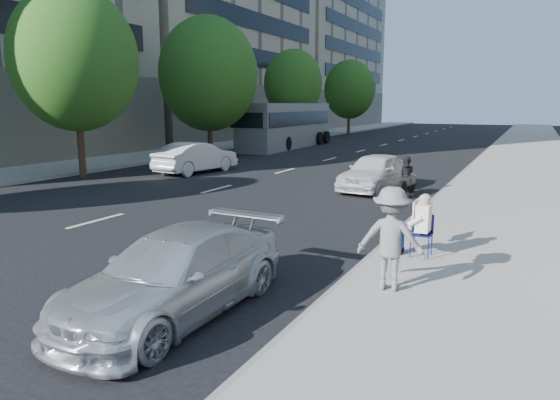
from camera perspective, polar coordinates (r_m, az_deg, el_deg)
The scene contains 15 objects.
ground at distance 9.50m, azimuth -1.65°, elevation -8.96°, with size 160.00×160.00×0.00m, color black.
near_sidewalk at distance 28.02m, azimuth 26.17°, elevation 3.32°, with size 5.00×120.00×0.15m, color #9B9891.
far_sidewalk at distance 35.03m, azimuth -10.19°, elevation 5.56°, with size 4.50×120.00×0.15m, color #9B9891.
far_bldg_north at distance 78.54m, azimuth 0.77°, elevation 18.77°, with size 22.00×28.00×28.00m, color tan.
tree_far_b at distance 24.04m, azimuth -22.43°, elevation 14.64°, with size 5.40×5.40×8.24m.
tree_far_c at distance 31.53m, azimuth -8.18°, elevation 14.04°, with size 6.00×6.00×8.47m.
tree_far_d at distance 41.93m, azimuth 1.51°, elevation 13.15°, with size 4.80×4.80×7.65m.
tree_far_e at distance 54.89m, azimuth 7.94°, elevation 12.41°, with size 5.40×5.40×7.89m.
seated_protester at distance 10.60m, azimuth 15.40°, elevation -2.32°, with size 0.83×1.11×1.31m.
jogger at distance 8.52m, azimuth 12.57°, elevation -4.33°, with size 1.13×0.65×1.75m, color slate.
parked_sedan at distance 7.98m, azimuth -11.84°, elevation -8.27°, with size 1.79×4.40×1.28m, color silver.
white_sedan_near at distance 19.30m, azimuth 10.79°, elevation 3.19°, with size 1.67×4.14×1.41m, color silver.
white_sedan_mid at distance 24.23m, azimuth -9.55°, elevation 4.83°, with size 1.55×4.44×1.46m, color silver.
motorcycle at distance 18.30m, azimuth 14.30°, elevation 2.42°, with size 0.74×2.05×1.42m.
bus at distance 38.15m, azimuth 0.81°, elevation 8.50°, with size 3.09×12.15×3.30m.
Camera 1 is at (4.28, -7.84, 3.22)m, focal length 32.00 mm.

